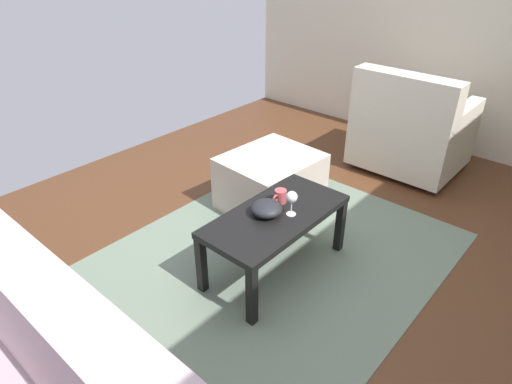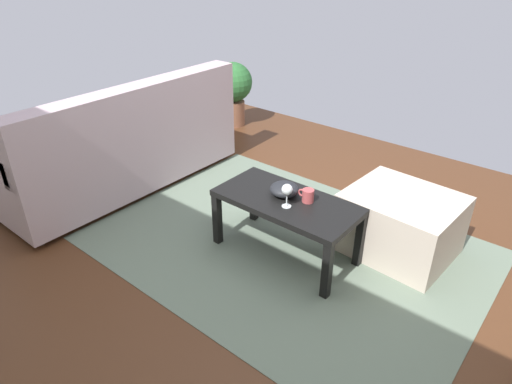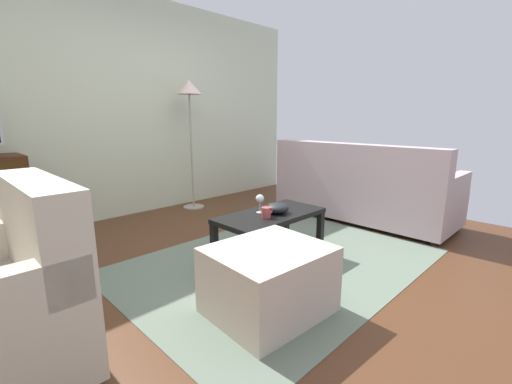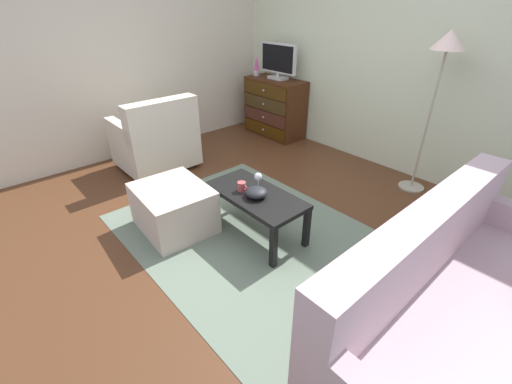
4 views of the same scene
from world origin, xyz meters
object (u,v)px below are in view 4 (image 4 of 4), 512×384
object	(u,v)px
tv	(278,61)
mug	(242,187)
ottoman	(174,208)
bowl_decorative	(256,192)
dresser	(275,108)
couch_large	(454,306)
standing_lamp	(445,57)
coffee_table	(256,199)
lava_lamp	(256,66)
wine_glass	(258,177)
armchair	(156,141)

from	to	relation	value
tv	mug	distance (m)	2.74
ottoman	bowl_decorative	bearing A→B (deg)	37.81
tv	dresser	bearing A→B (deg)	-134.98
tv	couch_large	xyz separation A→B (m)	(3.45, -1.94, -0.78)
mug	couch_large	distance (m)	1.80
dresser	standing_lamp	world-z (taller)	standing_lamp
bowl_decorative	couch_large	distance (m)	1.63
mug	standing_lamp	size ratio (longest dim) A/B	0.07
coffee_table	standing_lamp	world-z (taller)	standing_lamp
bowl_decorative	dresser	bearing A→B (deg)	132.37
lava_lamp	mug	distance (m)	2.93
wine_glass	tv	bearing A→B (deg)	131.64
dresser	ottoman	size ratio (longest dim) A/B	1.38
coffee_table	armchair	bearing A→B (deg)	179.99
lava_lamp	coffee_table	xyz separation A→B (m)	(2.18, -1.95, -0.65)
wine_glass	mug	bearing A→B (deg)	-115.69
tv	standing_lamp	distance (m)	2.35
dresser	coffee_table	size ratio (longest dim) A/B	1.02
mug	couch_large	world-z (taller)	couch_large
mug	coffee_table	bearing A→B (deg)	27.54
coffee_table	armchair	distance (m)	1.89
bowl_decorative	armchair	xyz separation A→B (m)	(-1.94, 0.03, -0.10)
mug	ottoman	distance (m)	0.70
tv	lava_lamp	world-z (taller)	tv
dresser	lava_lamp	xyz separation A→B (m)	(-0.38, -0.04, 0.58)
standing_lamp	mug	bearing A→B (deg)	-108.56
tv	mug	world-z (taller)	tv
wine_glass	bowl_decorative	xyz separation A→B (m)	(0.10, -0.11, -0.07)
standing_lamp	coffee_table	bearing A→B (deg)	-105.99
couch_large	coffee_table	bearing A→B (deg)	-177.31
coffee_table	standing_lamp	size ratio (longest dim) A/B	0.56
wine_glass	mug	size ratio (longest dim) A/B	1.38
dresser	standing_lamp	distance (m)	2.56
bowl_decorative	standing_lamp	bearing A→B (deg)	75.58
lava_lamp	wine_glass	size ratio (longest dim) A/B	2.10
lava_lamp	couch_large	world-z (taller)	lava_lamp
dresser	mug	distance (m)	2.66
couch_large	tv	bearing A→B (deg)	150.67
lava_lamp	mug	xyz separation A→B (m)	(2.07, -2.01, -0.55)
couch_large	ottoman	size ratio (longest dim) A/B	2.93
dresser	tv	size ratio (longest dim) A/B	1.43
lava_lamp	wine_glass	distance (m)	2.88
wine_glass	standing_lamp	size ratio (longest dim) A/B	0.09
mug	bowl_decorative	xyz separation A→B (m)	(0.16, 0.03, 0.00)
bowl_decorative	standing_lamp	distance (m)	2.26
couch_large	lava_lamp	bearing A→B (deg)	154.12
mug	ottoman	world-z (taller)	mug
dresser	mug	size ratio (longest dim) A/B	8.47
lava_lamp	coffee_table	world-z (taller)	lava_lamp
mug	wine_glass	bearing A→B (deg)	64.31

